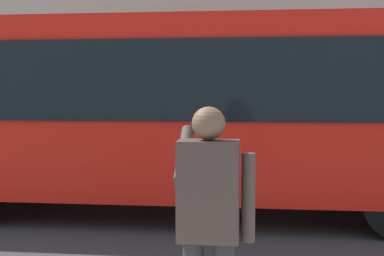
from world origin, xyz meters
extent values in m
plane|color=#38383A|center=(0.00, 0.00, 0.00)|extent=(60.00, 60.00, 0.00)
cube|color=red|center=(1.25, 0.00, 1.70)|extent=(9.00, 2.50, 2.60)
cube|color=black|center=(1.25, 1.26, 2.10)|extent=(7.60, 0.06, 1.10)
cylinder|color=black|center=(4.25, -1.10, 0.50)|extent=(1.00, 0.28, 1.00)
cylinder|color=black|center=(-1.75, -1.10, 0.50)|extent=(1.00, 0.28, 1.00)
cube|color=#473833|center=(0.49, 4.72, 1.30)|extent=(0.40, 0.24, 0.66)
sphere|color=brown|center=(0.49, 4.72, 1.74)|extent=(0.22, 0.22, 0.22)
cylinder|color=#473833|center=(0.23, 4.72, 1.26)|extent=(0.09, 0.09, 0.58)
cylinder|color=#473833|center=(0.67, 4.56, 1.52)|extent=(0.09, 0.48, 0.37)
cube|color=black|center=(0.59, 4.42, 1.72)|extent=(0.07, 0.01, 0.14)
camera|label=1|loc=(0.22, 8.04, 1.94)|focal=48.23mm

